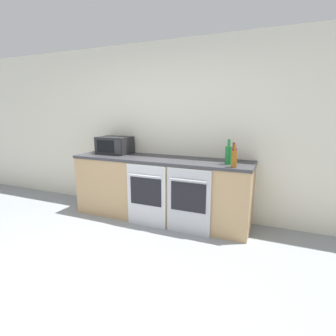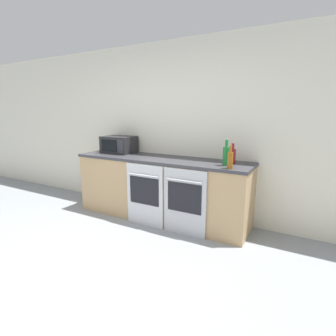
{
  "view_description": "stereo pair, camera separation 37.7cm",
  "coord_description": "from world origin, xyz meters",
  "px_view_note": "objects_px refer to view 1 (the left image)",
  "views": [
    {
      "loc": [
        1.58,
        -1.42,
        1.58
      ],
      "look_at": [
        0.13,
        1.98,
        0.79
      ],
      "focal_mm": 28.0,
      "sensor_mm": 36.0,
      "label": 1
    },
    {
      "loc": [
        1.92,
        -1.25,
        1.58
      ],
      "look_at": [
        0.13,
        1.98,
        0.79
      ],
      "focal_mm": 28.0,
      "sensor_mm": 36.0,
      "label": 2
    }
  ],
  "objects_px": {
    "oven_right": "(188,202)",
    "microwave": "(115,145)",
    "bottle_green": "(228,155)",
    "bottle_amber": "(234,159)",
    "bottle_red": "(233,155)",
    "oven_left": "(146,196)"
  },
  "relations": [
    {
      "from": "oven_right",
      "to": "microwave",
      "type": "distance_m",
      "value": 1.59
    },
    {
      "from": "oven_right",
      "to": "bottle_green",
      "type": "xyz_separation_m",
      "value": [
        0.44,
        0.26,
        0.6
      ]
    },
    {
      "from": "oven_right",
      "to": "bottle_amber",
      "type": "xyz_separation_m",
      "value": [
        0.54,
        0.09,
        0.59
      ]
    },
    {
      "from": "oven_right",
      "to": "bottle_amber",
      "type": "distance_m",
      "value": 0.8
    },
    {
      "from": "microwave",
      "to": "bottle_amber",
      "type": "xyz_separation_m",
      "value": [
        1.94,
        -0.35,
        -0.03
      ]
    },
    {
      "from": "bottle_amber",
      "to": "bottle_red",
      "type": "bearing_deg",
      "value": 100.87
    },
    {
      "from": "oven_left",
      "to": "bottle_green",
      "type": "relative_size",
      "value": 2.74
    },
    {
      "from": "oven_right",
      "to": "bottle_green",
      "type": "distance_m",
      "value": 0.79
    },
    {
      "from": "oven_right",
      "to": "bottle_red",
      "type": "height_order",
      "value": "bottle_red"
    },
    {
      "from": "microwave",
      "to": "bottle_green",
      "type": "relative_size",
      "value": 1.59
    },
    {
      "from": "bottle_amber",
      "to": "oven_right",
      "type": "bearing_deg",
      "value": -170.46
    },
    {
      "from": "bottle_red",
      "to": "oven_right",
      "type": "bearing_deg",
      "value": -138.12
    },
    {
      "from": "microwave",
      "to": "bottle_green",
      "type": "xyz_separation_m",
      "value": [
        1.84,
        -0.18,
        -0.01
      ]
    },
    {
      "from": "microwave",
      "to": "bottle_red",
      "type": "xyz_separation_m",
      "value": [
        1.87,
        -0.01,
        -0.03
      ]
    },
    {
      "from": "oven_left",
      "to": "bottle_red",
      "type": "distance_m",
      "value": 1.3
    },
    {
      "from": "bottle_amber",
      "to": "oven_left",
      "type": "bearing_deg",
      "value": -175.52
    },
    {
      "from": "oven_left",
      "to": "oven_right",
      "type": "distance_m",
      "value": 0.61
    },
    {
      "from": "microwave",
      "to": "oven_right",
      "type": "bearing_deg",
      "value": -17.29
    },
    {
      "from": "bottle_amber",
      "to": "microwave",
      "type": "bearing_deg",
      "value": 169.87
    },
    {
      "from": "microwave",
      "to": "bottle_amber",
      "type": "relative_size",
      "value": 1.85
    },
    {
      "from": "oven_left",
      "to": "bottle_red",
      "type": "height_order",
      "value": "bottle_red"
    },
    {
      "from": "bottle_green",
      "to": "bottle_red",
      "type": "relative_size",
      "value": 1.23
    }
  ]
}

